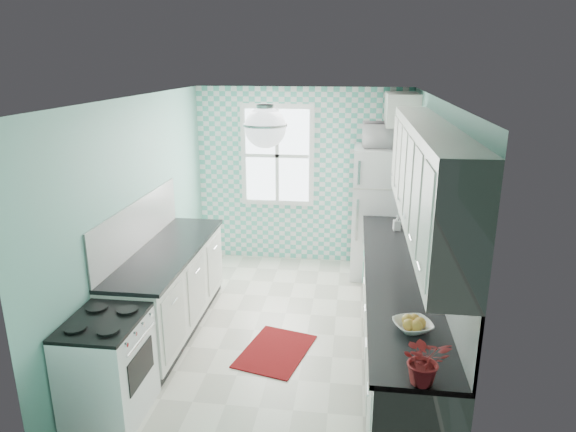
# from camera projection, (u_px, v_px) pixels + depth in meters

# --- Properties ---
(floor) EXTENTS (3.00, 4.40, 0.02)m
(floor) POSITION_uv_depth(u_px,v_px,m) (281.00, 332.00, 5.61)
(floor) COLOR silver
(floor) RESTS_ON ground
(ceiling) EXTENTS (3.00, 4.40, 0.02)m
(ceiling) POSITION_uv_depth(u_px,v_px,m) (279.00, 97.00, 4.87)
(ceiling) COLOR white
(ceiling) RESTS_ON wall_back
(wall_back) EXTENTS (3.00, 0.02, 2.50)m
(wall_back) POSITION_uv_depth(u_px,v_px,m) (302.00, 176.00, 7.34)
(wall_back) COLOR #71B0A2
(wall_back) RESTS_ON floor
(wall_front) EXTENTS (3.00, 0.02, 2.50)m
(wall_front) POSITION_uv_depth(u_px,v_px,m) (228.00, 332.00, 3.14)
(wall_front) COLOR #71B0A2
(wall_front) RESTS_ON floor
(wall_left) EXTENTS (0.02, 4.40, 2.50)m
(wall_left) POSITION_uv_depth(u_px,v_px,m) (139.00, 217.00, 5.43)
(wall_left) COLOR #71B0A2
(wall_left) RESTS_ON floor
(wall_right) EXTENTS (0.02, 4.40, 2.50)m
(wall_right) POSITION_uv_depth(u_px,v_px,m) (431.00, 229.00, 5.05)
(wall_right) COLOR #71B0A2
(wall_right) RESTS_ON floor
(accent_wall) EXTENTS (3.00, 0.01, 2.50)m
(accent_wall) POSITION_uv_depth(u_px,v_px,m) (302.00, 177.00, 7.31)
(accent_wall) COLOR #58C3AB
(accent_wall) RESTS_ON wall_back
(window) EXTENTS (1.04, 0.05, 1.44)m
(window) POSITION_uv_depth(u_px,v_px,m) (277.00, 156.00, 7.24)
(window) COLOR white
(window) RESTS_ON wall_back
(backsplash_right) EXTENTS (0.02, 3.60, 0.51)m
(backsplash_right) POSITION_uv_depth(u_px,v_px,m) (434.00, 248.00, 4.69)
(backsplash_right) COLOR white
(backsplash_right) RESTS_ON wall_right
(backsplash_left) EXTENTS (0.02, 2.15, 0.51)m
(backsplash_left) POSITION_uv_depth(u_px,v_px,m) (139.00, 224.00, 5.37)
(backsplash_left) COLOR white
(backsplash_left) RESTS_ON wall_left
(upper_cabinets_right) EXTENTS (0.33, 3.20, 0.90)m
(upper_cabinets_right) POSITION_uv_depth(u_px,v_px,m) (426.00, 177.00, 4.32)
(upper_cabinets_right) COLOR silver
(upper_cabinets_right) RESTS_ON wall_right
(upper_cabinet_fridge) EXTENTS (0.40, 0.74, 0.40)m
(upper_cabinet_fridge) POSITION_uv_depth(u_px,v_px,m) (401.00, 109.00, 6.52)
(upper_cabinet_fridge) COLOR silver
(upper_cabinet_fridge) RESTS_ON wall_right
(ceiling_light) EXTENTS (0.34, 0.34, 0.35)m
(ceiling_light) POSITION_uv_depth(u_px,v_px,m) (265.00, 127.00, 4.17)
(ceiling_light) COLOR silver
(ceiling_light) RESTS_ON ceiling
(base_cabinets_right) EXTENTS (0.60, 3.60, 0.90)m
(base_cabinets_right) POSITION_uv_depth(u_px,v_px,m) (397.00, 319.00, 4.94)
(base_cabinets_right) COLOR white
(base_cabinets_right) RESTS_ON floor
(countertop_right) EXTENTS (0.63, 3.60, 0.04)m
(countertop_right) POSITION_uv_depth(u_px,v_px,m) (399.00, 274.00, 4.81)
(countertop_right) COLOR black
(countertop_right) RESTS_ON base_cabinets_right
(base_cabinets_left) EXTENTS (0.60, 2.15, 0.90)m
(base_cabinets_left) POSITION_uv_depth(u_px,v_px,m) (170.00, 291.00, 5.55)
(base_cabinets_left) COLOR white
(base_cabinets_left) RESTS_ON floor
(countertop_left) EXTENTS (0.63, 2.15, 0.04)m
(countertop_left) POSITION_uv_depth(u_px,v_px,m) (168.00, 250.00, 5.41)
(countertop_left) COLOR black
(countertop_left) RESTS_ON base_cabinets_left
(fridge) EXTENTS (0.77, 0.76, 1.77)m
(fridge) POSITION_uv_depth(u_px,v_px,m) (381.00, 212.00, 6.89)
(fridge) COLOR white
(fridge) RESTS_ON floor
(stove) EXTENTS (0.57, 0.72, 0.86)m
(stove) POSITION_uv_depth(u_px,v_px,m) (108.00, 367.00, 4.17)
(stove) COLOR silver
(stove) RESTS_ON floor
(sink) EXTENTS (0.51, 0.43, 0.53)m
(sink) POSITION_uv_depth(u_px,v_px,m) (394.00, 238.00, 5.77)
(sink) COLOR silver
(sink) RESTS_ON countertop_right
(rug) EXTENTS (0.80, 0.99, 0.01)m
(rug) POSITION_uv_depth(u_px,v_px,m) (275.00, 351.00, 5.22)
(rug) COLOR #620E04
(rug) RESTS_ON floor
(dish_towel) EXTENTS (0.02, 0.22, 0.33)m
(dish_towel) POSITION_uv_depth(u_px,v_px,m) (364.00, 266.00, 6.13)
(dish_towel) COLOR #5A9D93
(dish_towel) RESTS_ON base_cabinets_right
(fruit_bowl) EXTENTS (0.35, 0.35, 0.07)m
(fruit_bowl) POSITION_uv_depth(u_px,v_px,m) (413.00, 326.00, 3.76)
(fruit_bowl) COLOR white
(fruit_bowl) RESTS_ON countertop_right
(potted_plant) EXTENTS (0.33, 0.29, 0.32)m
(potted_plant) POSITION_uv_depth(u_px,v_px,m) (425.00, 360.00, 3.11)
(potted_plant) COLOR #B52615
(potted_plant) RESTS_ON countertop_right
(soap_bottle) EXTENTS (0.09, 0.09, 0.18)m
(soap_bottle) POSITION_uv_depth(u_px,v_px,m) (397.00, 223.00, 5.97)
(soap_bottle) COLOR #9EAEB5
(soap_bottle) RESTS_ON countertop_right
(microwave) EXTENTS (0.58, 0.40, 0.31)m
(microwave) POSITION_uv_depth(u_px,v_px,m) (385.00, 135.00, 6.59)
(microwave) COLOR white
(microwave) RESTS_ON fridge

